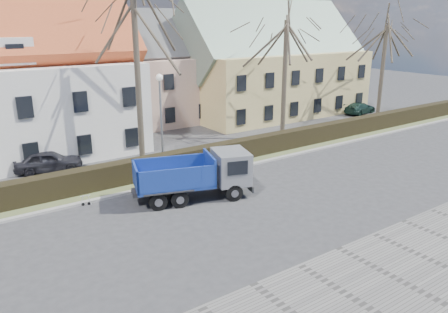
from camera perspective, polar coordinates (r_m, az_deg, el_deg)
ground at (r=22.73m, az=3.18°, el=-5.91°), size 120.00×120.00×0.00m
sidewalk_near at (r=17.58m, az=21.00°, el=-14.44°), size 80.00×5.00×0.08m
curb_far at (r=26.22m, az=-3.00°, el=-2.52°), size 80.00×0.30×0.12m
grass_strip at (r=27.52m, az=-4.76°, el=-1.60°), size 80.00×3.00×0.10m
hedge at (r=27.17m, az=-4.58°, el=-0.52°), size 60.00×0.90×1.30m
building_pink at (r=40.45m, az=-9.93°, el=10.06°), size 10.80×8.80×8.00m
building_yellow at (r=44.43m, az=6.19°, el=11.17°), size 18.80×10.80×8.50m
tree_1 at (r=27.32m, az=-11.28°, el=11.49°), size 9.20×9.20×12.65m
tree_2 at (r=34.02m, az=7.96°, el=11.35°), size 8.00×8.00×11.00m
tree_3 at (r=43.05m, az=20.06°, el=11.36°), size 7.60×7.60×10.45m
dump_truck at (r=22.66m, az=-4.59°, el=-2.60°), size 6.67×4.10×2.50m
streetlight at (r=26.80m, az=-8.18°, el=4.37°), size 0.47×0.47×6.04m
cart_frame at (r=23.21m, az=-18.10°, el=-5.46°), size 0.73×0.52×0.61m
parked_car_a at (r=29.01m, az=-21.94°, el=-0.54°), size 4.26×2.67×1.35m
parked_car_b at (r=46.02m, az=17.32°, el=6.07°), size 4.10×2.08×1.14m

